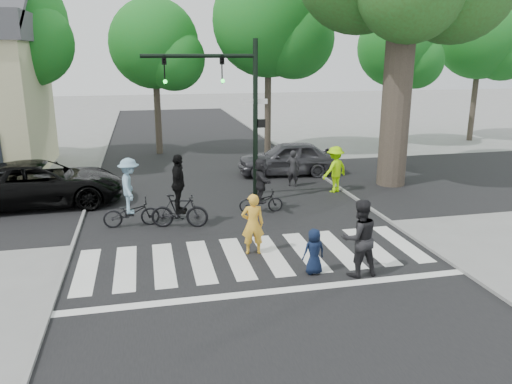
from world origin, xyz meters
TOP-DOWN VIEW (x-y plane):
  - ground at (0.00, 0.00)m, footprint 120.00×120.00m
  - road_stem at (0.00, 5.00)m, footprint 10.00×70.00m
  - road_cross at (0.00, 8.00)m, footprint 70.00×10.00m
  - curb_left at (-5.05, 5.00)m, footprint 0.10×70.00m
  - curb_right at (5.05, 5.00)m, footprint 0.10×70.00m
  - crosswalk at (0.00, 0.66)m, footprint 10.00×3.85m
  - traffic_signal at (0.35, 6.20)m, footprint 4.45×0.29m
  - bg_tree_1 at (-8.70, 15.48)m, footprint 6.09×5.80m
  - bg_tree_2 at (-1.76, 16.62)m, footprint 5.04×4.80m
  - bg_tree_3 at (4.31, 15.27)m, footprint 6.30×6.00m
  - bg_tree_4 at (12.23, 16.12)m, footprint 4.83×4.60m
  - bg_tree_5 at (18.27, 16.69)m, footprint 5.67×5.40m
  - pedestrian_woman at (0.01, 1.23)m, footprint 0.68×0.48m
  - pedestrian_child at (1.24, -0.43)m, footprint 0.63×0.45m
  - pedestrian_adult at (2.31, -0.76)m, footprint 1.02×0.82m
  - cyclist_left at (-3.37, 4.34)m, footprint 1.82×1.19m
  - cyclist_mid at (-1.84, 3.91)m, footprint 1.92×1.20m
  - cyclist_right at (1.11, 4.89)m, footprint 1.60×1.49m
  - car_suv at (-6.64, 7.57)m, footprint 6.09×3.00m
  - car_grey at (3.64, 10.25)m, footprint 4.76×2.28m
  - bystander_hivis at (4.67, 6.89)m, footprint 1.41×1.17m
  - bystander_dark at (3.26, 8.13)m, footprint 0.68×0.62m

SIDE VIEW (x-z plane):
  - ground at x=0.00m, z-range 0.00..0.00m
  - road_stem at x=0.00m, z-range 0.00..0.01m
  - road_cross at x=0.00m, z-range 0.00..0.01m
  - crosswalk at x=0.00m, z-range 0.00..0.01m
  - curb_left at x=-5.05m, z-range 0.00..0.10m
  - curb_right at x=5.05m, z-range 0.00..0.10m
  - pedestrian_child at x=1.24m, z-range 0.00..1.21m
  - bystander_dark at x=3.26m, z-range 0.00..1.56m
  - car_grey at x=3.64m, z-range 0.00..1.57m
  - car_suv at x=-6.64m, z-range 0.00..1.66m
  - pedestrian_woman at x=0.01m, z-range 0.00..1.76m
  - cyclist_right at x=1.11m, z-range -0.11..1.88m
  - bystander_hivis at x=4.67m, z-range 0.00..1.89m
  - cyclist_left at x=-3.37m, z-range -0.15..2.13m
  - cyclist_mid at x=-1.84m, z-range -0.22..2.20m
  - pedestrian_adult at x=2.31m, z-range 0.00..2.01m
  - traffic_signal at x=0.35m, z-range 0.90..6.90m
  - bg_tree_4 at x=12.23m, z-range 1.56..9.71m
  - bg_tree_2 at x=-1.76m, z-range 1.58..9.98m
  - bg_tree_5 at x=18.27m, z-range 1.71..11.01m
  - bg_tree_1 at x=-8.70m, z-range 1.75..11.55m
  - bg_tree_3 at x=4.31m, z-range 1.84..12.04m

